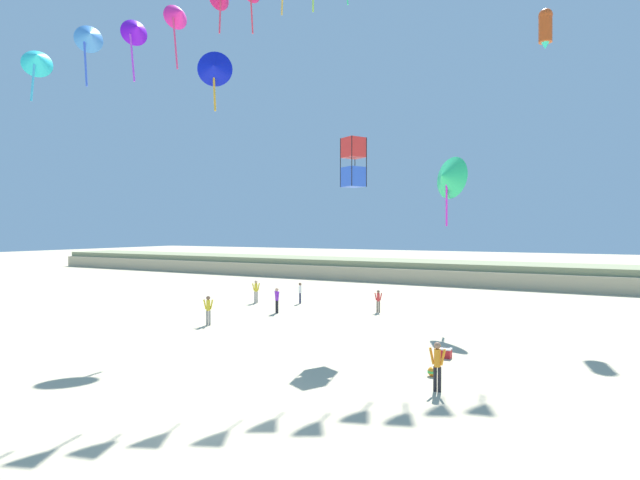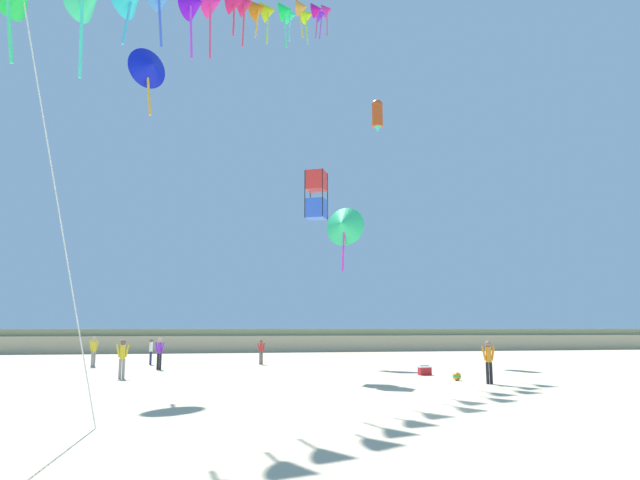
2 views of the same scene
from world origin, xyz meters
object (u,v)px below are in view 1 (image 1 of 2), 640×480
object	(u,v)px
person_far_right	(208,308)
large_kite_high_solo	(447,177)
large_kite_low_lead	(545,27)
large_kite_mid_trail	(353,162)
person_mid_center	(437,363)
beach_ball	(432,372)
person_near_right	(277,299)
person_near_left	(300,291)
person_far_center	(378,300)
large_kite_outer_drift	(214,67)
person_far_left	(256,290)
beach_cooler	(445,353)

from	to	relation	value
person_far_right	large_kite_high_solo	bearing A→B (deg)	31.20
large_kite_low_lead	large_kite_mid_trail	distance (m)	19.39
person_mid_center	beach_ball	xyz separation A→B (m)	(-0.63, 1.69, -0.81)
person_near_right	beach_ball	bearing A→B (deg)	-35.52
person_near_left	large_kite_low_lead	size ratio (longest dim) A/B	0.58
large_kite_mid_trail	large_kite_high_solo	size ratio (longest dim) A/B	0.58
person_near_right	person_far_right	xyz separation A→B (m)	(-1.22, -5.45, 0.02)
person_far_right	person_far_center	world-z (taller)	person_far_right
large_kite_low_lead	large_kite_outer_drift	xyz separation A→B (m)	(-16.26, -15.01, -4.55)
person_mid_center	person_far_center	xyz separation A→B (m)	(-7.82, 14.44, -0.11)
person_far_left	large_kite_outer_drift	world-z (taller)	large_kite_outer_drift
person_near_left	large_kite_low_lead	distance (m)	25.25
person_far_center	person_mid_center	bearing A→B (deg)	-61.56
person_far_center	large_kite_high_solo	size ratio (longest dim) A/B	0.36
large_kite_low_lead	large_kite_outer_drift	size ratio (longest dim) A/B	0.77
person_far_right	person_far_center	bearing A→B (deg)	51.23
beach_ball	large_kite_outer_drift	bearing A→B (deg)	164.49
person_far_center	large_kite_high_solo	xyz separation A→B (m)	(4.94, -1.56, 7.86)
person_near_right	large_kite_outer_drift	distance (m)	14.95
person_mid_center	beach_ball	distance (m)	1.98
large_kite_mid_trail	large_kite_outer_drift	bearing A→B (deg)	-175.46
person_near_left	person_far_right	world-z (taller)	person_far_right
person_far_right	beach_cooler	bearing A→B (deg)	-3.68
large_kite_mid_trail	person_near_right	bearing A→B (deg)	147.96
person_near_left	large_kite_outer_drift	distance (m)	17.16
large_kite_mid_trail	large_kite_outer_drift	xyz separation A→B (m)	(-8.40, -0.67, 5.87)
beach_ball	large_kite_low_lead	bearing A→B (deg)	82.28
person_far_left	large_kite_outer_drift	xyz separation A→B (m)	(3.33, -8.70, 13.85)
person_near_right	person_far_right	distance (m)	5.59
person_near_left	person_far_left	distance (m)	3.39
large_kite_outer_drift	person_far_center	bearing A→B (deg)	53.89
person_far_left	person_far_right	bearing A→B (deg)	-72.41
person_far_left	large_kite_mid_trail	bearing A→B (deg)	-34.42
beach_ball	large_kite_mid_trail	bearing A→B (deg)	139.88
large_kite_outer_drift	beach_ball	world-z (taller)	large_kite_outer_drift
person_mid_center	person_near_left	bearing A→B (deg)	133.16
person_near_right	beach_cooler	bearing A→B (deg)	-26.40
person_near_right	large_kite_high_solo	xyz separation A→B (m)	(10.84, 1.85, 7.76)
person_near_left	large_kite_low_lead	world-z (taller)	large_kite_low_lead
person_near_right	large_kite_outer_drift	world-z (taller)	large_kite_outer_drift
large_kite_high_solo	large_kite_low_lead	bearing A→B (deg)	57.88
person_far_right	large_kite_high_solo	size ratio (longest dim) A/B	0.40
large_kite_outer_drift	person_far_left	bearing A→B (deg)	110.93
person_far_left	person_far_center	bearing A→B (deg)	1.39
person_far_right	large_kite_high_solo	distance (m)	16.09
person_far_right	beach_ball	distance (m)	14.84
large_kite_mid_trail	beach_cooler	size ratio (longest dim) A/B	4.29
person_near_right	large_kite_high_solo	distance (m)	13.46
person_far_left	large_kite_outer_drift	bearing A→B (deg)	-69.07
beach_cooler	beach_ball	xyz separation A→B (m)	(0.28, -2.98, -0.03)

